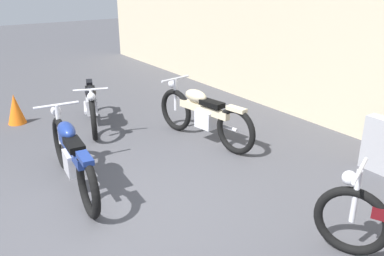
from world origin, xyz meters
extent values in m
plane|color=#47474C|center=(0.00, 0.00, 0.00)|extent=(40.00, 40.00, 0.00)
cube|color=beige|center=(0.00, 4.32, 1.32)|extent=(18.00, 0.30, 2.64)
cube|color=#9E9EA3|center=(1.03, 3.39, 0.38)|extent=(0.52, 0.20, 0.76)
cone|color=orange|center=(-3.81, -0.31, 0.28)|extent=(0.32, 0.32, 0.55)
torus|color=black|center=(-1.55, -0.18, 0.37)|extent=(0.74, 0.16, 0.74)
torus|color=black|center=(-0.20, -0.31, 0.37)|extent=(0.74, 0.16, 0.74)
cube|color=silver|center=(-0.82, -0.25, 0.39)|extent=(0.34, 0.23, 0.28)
cube|color=navy|center=(-0.88, -0.24, 0.55)|extent=(1.04, 0.20, 0.12)
ellipsoid|color=navy|center=(-1.06, -0.23, 0.73)|extent=(0.46, 0.24, 0.20)
cube|color=black|center=(-0.69, -0.26, 0.68)|extent=(0.42, 0.22, 0.08)
cube|color=navy|center=(-0.20, -0.31, 0.71)|extent=(0.33, 0.15, 0.06)
cylinder|color=silver|center=(-1.55, -0.18, 0.65)|extent=(0.06, 0.06, 0.56)
cylinder|color=silver|center=(-1.55, -0.18, 0.92)|extent=(0.09, 0.59, 0.04)
sphere|color=silver|center=(-1.63, -0.17, 0.82)|extent=(0.14, 0.14, 0.14)
cylinder|color=silver|center=(-0.61, -0.15, 0.32)|extent=(0.71, 0.13, 0.06)
torus|color=black|center=(1.85, 1.52, 0.36)|extent=(0.70, 0.36, 0.72)
cylinder|color=silver|center=(1.85, 1.52, 0.63)|extent=(0.05, 0.05, 0.54)
cylinder|color=silver|center=(1.85, 1.52, 0.90)|extent=(0.25, 0.54, 0.04)
sphere|color=silver|center=(1.78, 1.49, 0.80)|extent=(0.14, 0.14, 0.14)
torus|color=black|center=(-2.28, 0.57, 0.34)|extent=(0.67, 0.30, 0.68)
torus|color=black|center=(-3.47, 0.99, 0.34)|extent=(0.67, 0.30, 0.68)
cube|color=silver|center=(-2.92, 0.80, 0.36)|extent=(0.34, 0.27, 0.26)
cube|color=black|center=(-2.87, 0.78, 0.51)|extent=(0.93, 0.40, 0.11)
ellipsoid|color=black|center=(-2.72, 0.73, 0.68)|extent=(0.45, 0.31, 0.19)
cube|color=black|center=(-3.03, 0.84, 0.63)|extent=(0.41, 0.28, 0.07)
cube|color=black|center=(-3.47, 0.99, 0.66)|extent=(0.32, 0.20, 0.06)
cylinder|color=silver|center=(-2.28, 0.57, 0.60)|extent=(0.05, 0.05, 0.51)
cylinder|color=silver|center=(-2.28, 0.57, 0.85)|extent=(0.21, 0.52, 0.03)
sphere|color=silver|center=(-2.21, 0.55, 0.76)|extent=(0.13, 0.13, 0.13)
cylinder|color=silver|center=(-3.13, 0.75, 0.29)|extent=(0.63, 0.27, 0.06)
torus|color=black|center=(-1.89, 1.91, 0.37)|extent=(0.74, 0.20, 0.73)
torus|color=black|center=(-0.55, 2.12, 0.37)|extent=(0.74, 0.20, 0.73)
cube|color=silver|center=(-1.17, 2.02, 0.39)|extent=(0.35, 0.25, 0.28)
cube|color=beige|center=(-1.22, 2.01, 0.55)|extent=(1.03, 0.26, 0.12)
ellipsoid|color=beige|center=(-1.40, 1.99, 0.73)|extent=(0.47, 0.27, 0.20)
cube|color=black|center=(-1.04, 2.04, 0.68)|extent=(0.42, 0.24, 0.08)
cube|color=beige|center=(-0.55, 2.12, 0.71)|extent=(0.34, 0.17, 0.06)
cylinder|color=silver|center=(-1.89, 1.91, 0.64)|extent=(0.06, 0.06, 0.55)
cylinder|color=silver|center=(-1.89, 1.91, 0.92)|extent=(0.13, 0.58, 0.04)
sphere|color=silver|center=(-1.97, 1.90, 0.82)|extent=(0.14, 0.14, 0.14)
cylinder|color=silver|center=(-0.99, 2.17, 0.32)|extent=(0.70, 0.17, 0.06)
camera|label=1|loc=(3.62, -1.55, 2.55)|focal=37.16mm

